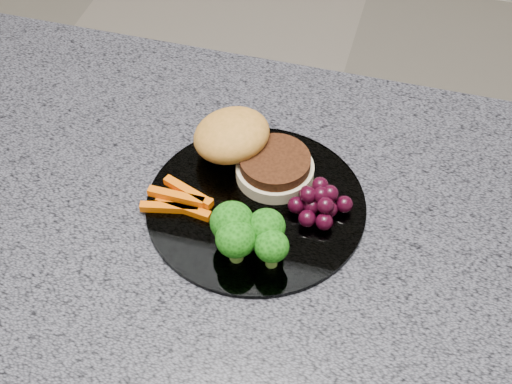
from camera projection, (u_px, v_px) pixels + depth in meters
countertop at (190, 220)px, 0.86m from camera, size 1.20×0.60×0.04m
plate at (256, 205)px, 0.84m from camera, size 0.26×0.26×0.01m
burger at (247, 149)px, 0.87m from camera, size 0.18×0.14×0.05m
carrot_sticks at (180, 201)px, 0.83m from camera, size 0.09×0.05×0.02m
broccoli at (247, 232)px, 0.77m from camera, size 0.09×0.07×0.06m
grape_bunch at (319, 202)px, 0.82m from camera, size 0.07×0.06×0.04m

